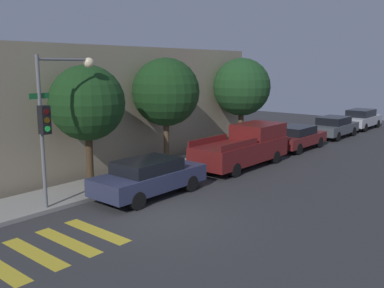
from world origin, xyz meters
The scene contains 13 objects.
ground_plane centered at (0.00, 0.00, 0.00)m, with size 60.00×60.00×0.00m, color #333335.
sidewalk centered at (0.00, 4.35, 0.07)m, with size 26.00×2.29×0.14m, color gray.
building_row centered at (0.00, 8.89, 2.79)m, with size 26.00×6.00×5.59m, color gray.
crosswalk centered at (-3.47, 0.80, 0.00)m, with size 3.36×2.60×0.00m.
traffic_light_pole centered at (-1.53, 3.37, 3.38)m, with size 2.46×0.56×5.07m.
sedan_near_corner centered at (1.39, 2.10, 0.73)m, with size 4.44×1.84×1.38m.
pickup_truck centered at (7.70, 2.10, 0.95)m, with size 5.56×1.99×1.91m.
sedan_middle centered at (13.05, 2.10, 0.71)m, with size 4.33×1.81×1.34m.
sedan_far_end centered at (18.47, 2.10, 0.73)m, with size 4.42×1.81×1.39m.
sedan_tail_of_row centered at (23.66, 2.10, 0.77)m, with size 4.56×1.77×1.47m.
tree_near_corner centered at (0.65, 4.63, 3.32)m, with size 2.88×2.88×4.78m.
tree_midblock centered at (4.97, 4.63, 3.53)m, with size 3.09×3.09×5.09m.
tree_far_end centered at (11.14, 4.63, 3.53)m, with size 3.24×3.24×5.16m.
Camera 1 is at (-9.16, -8.88, 4.72)m, focal length 40.00 mm.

